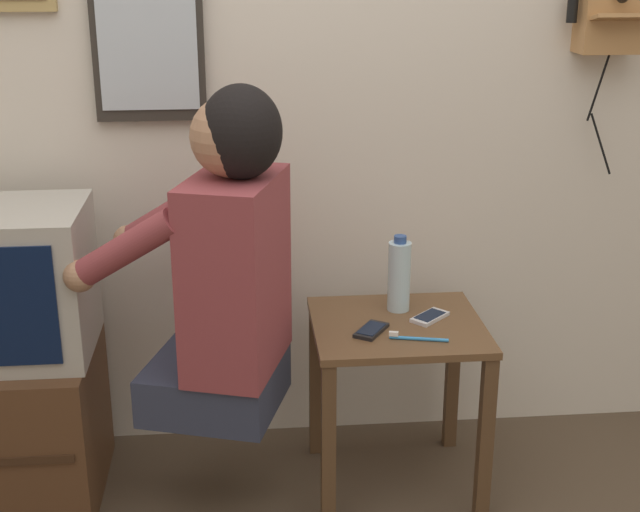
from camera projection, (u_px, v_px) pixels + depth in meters
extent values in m
cube|color=beige|center=(264.00, 56.00, 2.70)|extent=(6.80, 0.05, 2.55)
cube|color=brown|center=(398.00, 326.00, 2.62)|extent=(0.50, 0.46, 0.02)
cube|color=#523822|center=(328.00, 447.00, 2.50)|extent=(0.04, 0.04, 0.52)
cube|color=#523822|center=(485.00, 439.00, 2.54)|extent=(0.04, 0.04, 0.52)
cube|color=#523822|center=(316.00, 380.00, 2.88)|extent=(0.04, 0.04, 0.52)
cube|color=#523822|center=(452.00, 374.00, 2.92)|extent=(0.04, 0.04, 0.52)
cube|color=#2D3347|center=(215.00, 384.00, 2.55)|extent=(0.45, 0.44, 0.14)
cube|color=brown|center=(236.00, 274.00, 2.42)|extent=(0.32, 0.41, 0.54)
sphere|color=#A37556|center=(231.00, 136.00, 2.29)|extent=(0.21, 0.21, 0.21)
ellipsoid|color=black|center=(241.00, 132.00, 2.28)|extent=(0.27, 0.28, 0.25)
cylinder|color=brown|center=(125.00, 249.00, 2.29)|extent=(0.32, 0.17, 0.23)
cylinder|color=brown|center=(169.00, 215.00, 2.58)|extent=(0.32, 0.17, 0.23)
sphere|color=#A37556|center=(80.00, 276.00, 2.34)|extent=(0.09, 0.09, 0.09)
sphere|color=#A37556|center=(128.00, 240.00, 2.63)|extent=(0.09, 0.09, 0.09)
cube|color=#51331E|center=(0.00, 425.00, 2.66)|extent=(0.58, 0.49, 0.48)
cube|color=#AD7A47|center=(611.00, 2.00, 2.67)|extent=(0.19, 0.11, 0.30)
cube|color=#AD7A47|center=(621.00, 17.00, 2.60)|extent=(0.17, 0.07, 0.03)
cylinder|color=black|center=(573.00, 7.00, 2.66)|extent=(0.03, 0.03, 0.09)
cylinder|color=black|center=(599.00, 87.00, 2.73)|extent=(0.04, 0.04, 0.22)
cylinder|color=black|center=(601.00, 144.00, 2.80)|extent=(0.07, 0.06, 0.19)
cube|color=#2D2823|center=(145.00, 0.00, 2.58)|extent=(0.33, 0.03, 0.70)
cube|color=#B2BCC6|center=(145.00, 1.00, 2.57)|extent=(0.29, 0.01, 0.63)
cube|color=black|center=(371.00, 330.00, 2.56)|extent=(0.12, 0.14, 0.01)
cube|color=black|center=(371.00, 328.00, 2.55)|extent=(0.10, 0.11, 0.00)
cube|color=silver|center=(430.00, 317.00, 2.65)|extent=(0.13, 0.13, 0.01)
cube|color=black|center=(430.00, 315.00, 2.65)|extent=(0.11, 0.10, 0.00)
cylinder|color=silver|center=(399.00, 277.00, 2.68)|extent=(0.07, 0.07, 0.21)
cylinder|color=#2D4C8C|center=(400.00, 239.00, 2.64)|extent=(0.04, 0.04, 0.02)
cylinder|color=#338CD8|center=(419.00, 339.00, 2.50)|extent=(0.16, 0.05, 0.01)
cube|color=white|center=(394.00, 334.00, 2.51)|extent=(0.03, 0.02, 0.01)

